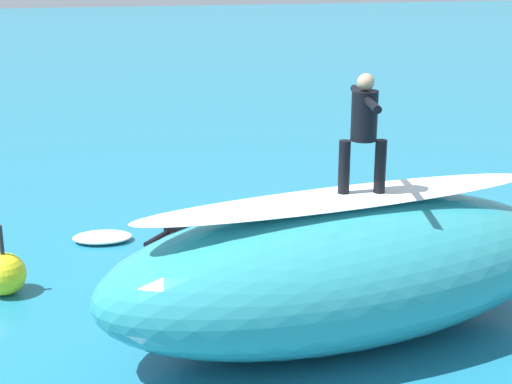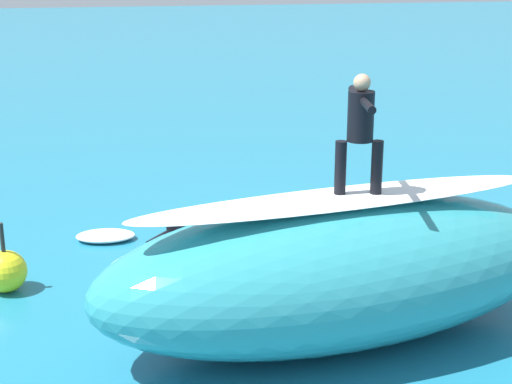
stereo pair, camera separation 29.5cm
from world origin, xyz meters
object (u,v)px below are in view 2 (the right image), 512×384
object	(u,v)px
surfboard_riding	(357,197)
surfer_riding	(360,125)
buoy_marker	(6,271)
surfer_paddling	(181,226)
surfboard_paddling	(185,232)

from	to	relation	value
surfboard_riding	surfer_riding	size ratio (longest dim) A/B	1.27
surfer_riding	buoy_marker	distance (m)	5.73
surfer_paddling	surfer_riding	bearing A→B (deg)	-117.14
surfboard_riding	surfer_riding	world-z (taller)	surfer_riding
surfboard_riding	surfer_paddling	distance (m)	4.79
surfboard_paddling	buoy_marker	xyz separation A→B (m)	(2.85, 1.91, 0.28)
surfer_paddling	surfboard_paddling	bearing A→B (deg)	0.00
buoy_marker	surfer_riding	bearing A→B (deg)	153.93
surfboard_paddling	surfer_paddling	world-z (taller)	surfer_paddling
surfer_riding	buoy_marker	world-z (taller)	surfer_riding
buoy_marker	surfboard_paddling	bearing A→B (deg)	-146.23
surfboard_riding	surfer_paddling	size ratio (longest dim) A/B	1.43
surfer_riding	surfboard_paddling	size ratio (longest dim) A/B	0.68
surfboard_riding	surfboard_paddling	xyz separation A→B (m)	(1.78, -4.17, -1.86)
surfboard_paddling	surfer_paddling	bearing A→B (deg)	-180.00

